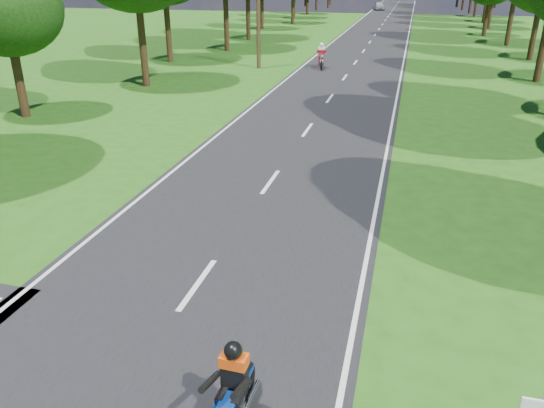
# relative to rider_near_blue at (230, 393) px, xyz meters

# --- Properties ---
(ground) EXTENTS (160.00, 160.00, 0.00)m
(ground) POSITION_rel_rider_near_blue_xyz_m (-1.90, 1.49, -0.73)
(ground) COLOR #214E11
(ground) RESTS_ON ground
(main_road) EXTENTS (7.00, 140.00, 0.02)m
(main_road) POSITION_rel_rider_near_blue_xyz_m (-1.90, 51.49, -0.72)
(main_road) COLOR black
(main_road) RESTS_ON ground
(road_markings) EXTENTS (7.40, 140.00, 0.01)m
(road_markings) POSITION_rel_rider_near_blue_xyz_m (-2.04, 49.62, -0.71)
(road_markings) COLOR silver
(road_markings) RESTS_ON main_road
(telegraph_pole) EXTENTS (1.20, 0.26, 8.00)m
(telegraph_pole) POSITION_rel_rider_near_blue_xyz_m (-7.90, 29.49, 3.34)
(telegraph_pole) COLOR #382616
(telegraph_pole) RESTS_ON ground
(rider_near_blue) EXTENTS (0.61, 1.72, 1.42)m
(rider_near_blue) POSITION_rel_rider_near_blue_xyz_m (0.00, 0.00, 0.00)
(rider_near_blue) COLOR navy
(rider_near_blue) RESTS_ON main_road
(rider_far_red) EXTENTS (1.02, 2.04, 1.63)m
(rider_far_red) POSITION_rel_rider_near_blue_xyz_m (-3.86, 30.43, 0.10)
(rider_far_red) COLOR #A30C20
(rider_far_red) RESTS_ON main_road
(distant_car) EXTENTS (2.41, 4.00, 1.27)m
(distant_car) POSITION_rel_rider_near_blue_xyz_m (-4.18, 89.44, -0.07)
(distant_car) COLOR silver
(distant_car) RESTS_ON main_road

